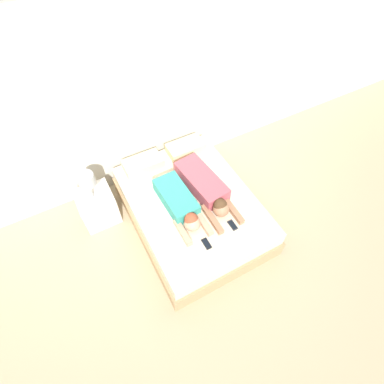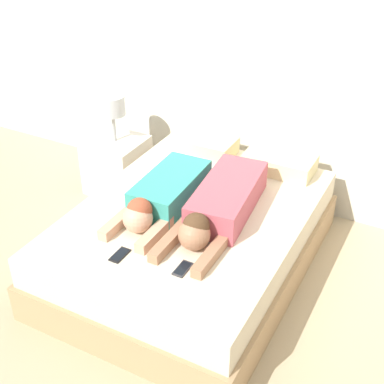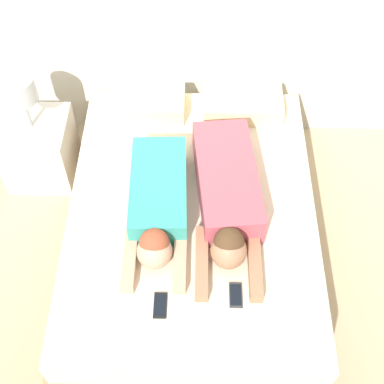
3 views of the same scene
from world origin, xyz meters
name	(u,v)px [view 2 (image 2 of 3)]	position (x,y,z in m)	size (l,w,h in m)	color
ground_plane	(192,266)	(0.00, 0.00, 0.00)	(12.00, 12.00, 0.00)	tan
wall_back	(263,50)	(0.00, 1.17, 1.30)	(12.00, 0.06, 2.60)	beige
bed	(192,240)	(0.00, 0.00, 0.24)	(1.54, 2.04, 0.49)	tan
pillow_head_left	(202,145)	(-0.33, 0.81, 0.56)	(0.53, 0.30, 0.13)	beige
pillow_head_right	(279,163)	(0.33, 0.81, 0.56)	(0.53, 0.30, 0.13)	beige
person_left	(162,196)	(-0.20, -0.06, 0.59)	(0.35, 0.97, 0.23)	teal
person_right	(220,205)	(0.21, 0.01, 0.60)	(0.42, 1.16, 0.23)	#B24C59
cell_phone_left	(120,255)	(-0.16, -0.64, 0.50)	(0.07, 0.15, 0.01)	black
cell_phone_right	(183,269)	(0.24, -0.58, 0.50)	(0.07, 0.15, 0.01)	#2D2D33
nightstand	(117,161)	(-1.11, 0.66, 0.28)	(0.47, 0.47, 0.89)	beige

